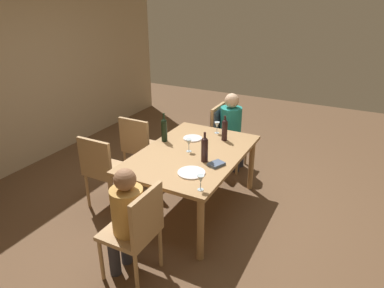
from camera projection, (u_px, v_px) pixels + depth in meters
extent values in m
plane|color=brown|center=(192.00, 207.00, 4.22)|extent=(10.00, 10.00, 0.00)
cube|color=tan|center=(17.00, 74.00, 4.82)|extent=(6.40, 0.12, 2.70)
cube|color=#A87F51|center=(192.00, 154.00, 3.93)|extent=(1.64, 1.09, 0.04)
cylinder|color=#A87F51|center=(200.00, 229.00, 3.27)|extent=(0.07, 0.07, 0.70)
cylinder|color=#A87F51|center=(251.00, 165.00, 4.49)|extent=(0.07, 0.07, 0.70)
cylinder|color=#A87F51|center=(120.00, 203.00, 3.67)|extent=(0.07, 0.07, 0.70)
cylinder|color=#A87F51|center=(186.00, 150.00, 4.89)|extent=(0.07, 0.07, 0.70)
cylinder|color=tan|center=(246.00, 151.00, 5.18)|extent=(0.04, 0.04, 0.44)
cylinder|color=tan|center=(237.00, 161.00, 4.87)|extent=(0.04, 0.04, 0.44)
cylinder|color=tan|center=(222.00, 146.00, 5.34)|extent=(0.04, 0.04, 0.44)
cylinder|color=tan|center=(212.00, 155.00, 5.03)|extent=(0.04, 0.04, 0.44)
cube|color=tan|center=(230.00, 138.00, 5.01)|extent=(0.44, 0.44, 0.04)
cube|color=tan|center=(218.00, 120.00, 4.99)|extent=(0.44, 0.04, 0.44)
cube|color=#4C5B75|center=(218.00, 119.00, 4.98)|extent=(0.40, 0.07, 0.31)
cylinder|color=tan|center=(101.00, 260.00, 3.08)|extent=(0.04, 0.04, 0.44)
cylinder|color=tan|center=(127.00, 235.00, 3.39)|extent=(0.04, 0.04, 0.44)
cylinder|color=tan|center=(136.00, 274.00, 2.92)|extent=(0.04, 0.04, 0.44)
cylinder|color=tan|center=(160.00, 247.00, 3.23)|extent=(0.04, 0.04, 0.44)
cube|color=tan|center=(130.00, 232.00, 3.06)|extent=(0.44, 0.44, 0.04)
cube|color=tan|center=(147.00, 216.00, 2.88)|extent=(0.44, 0.04, 0.44)
cylinder|color=tan|center=(108.00, 177.00, 4.45)|extent=(0.04, 0.04, 0.44)
cylinder|color=tan|center=(133.00, 184.00, 4.29)|extent=(0.04, 0.04, 0.44)
cylinder|color=tan|center=(88.00, 191.00, 4.14)|extent=(0.04, 0.04, 0.44)
cylinder|color=tan|center=(113.00, 199.00, 3.98)|extent=(0.04, 0.04, 0.44)
cube|color=tan|center=(109.00, 170.00, 4.12)|extent=(0.44, 0.44, 0.04)
cube|color=tan|center=(95.00, 158.00, 3.86)|extent=(0.04, 0.44, 0.44)
cylinder|color=tan|center=(142.00, 155.00, 5.05)|extent=(0.04, 0.04, 0.44)
cylinder|color=tan|center=(164.00, 160.00, 4.89)|extent=(0.04, 0.04, 0.44)
cylinder|color=tan|center=(126.00, 165.00, 4.74)|extent=(0.04, 0.04, 0.44)
cylinder|color=tan|center=(149.00, 171.00, 4.58)|extent=(0.04, 0.04, 0.44)
cube|color=tan|center=(144.00, 147.00, 4.72)|extent=(0.44, 0.44, 0.04)
cube|color=tan|center=(134.00, 136.00, 4.46)|extent=(0.04, 0.44, 0.44)
cylinder|color=#33333D|center=(240.00, 152.00, 5.11)|extent=(0.11, 0.11, 0.46)
cylinder|color=#33333D|center=(236.00, 157.00, 4.97)|extent=(0.11, 0.11, 0.46)
cylinder|color=teal|center=(231.00, 123.00, 4.91)|extent=(0.30, 0.30, 0.46)
sphere|color=beige|center=(232.00, 101.00, 4.78)|extent=(0.20, 0.20, 0.20)
cylinder|color=#33333D|center=(114.00, 254.00, 3.14)|extent=(0.10, 0.10, 0.46)
cylinder|color=#33333D|center=(125.00, 243.00, 3.27)|extent=(0.10, 0.10, 0.46)
cylinder|color=tan|center=(128.00, 211.00, 2.97)|extent=(0.28, 0.28, 0.44)
sphere|color=#996B4C|center=(125.00, 180.00, 2.84)|extent=(0.19, 0.19, 0.19)
cylinder|color=black|center=(164.00, 132.00, 4.16)|extent=(0.07, 0.07, 0.24)
sphere|color=black|center=(164.00, 122.00, 4.11)|extent=(0.07, 0.07, 0.07)
cylinder|color=black|center=(164.00, 117.00, 4.09)|extent=(0.03, 0.03, 0.10)
cylinder|color=black|center=(225.00, 132.00, 4.19)|extent=(0.07, 0.07, 0.22)
sphere|color=black|center=(225.00, 123.00, 4.14)|extent=(0.07, 0.07, 0.07)
cylinder|color=black|center=(225.00, 119.00, 4.12)|extent=(0.03, 0.03, 0.08)
cylinder|color=black|center=(205.00, 152.00, 3.67)|extent=(0.07, 0.07, 0.22)
sphere|color=black|center=(205.00, 141.00, 3.62)|extent=(0.07, 0.07, 0.07)
cylinder|color=black|center=(205.00, 136.00, 3.59)|extent=(0.03, 0.03, 0.09)
cylinder|color=silver|center=(201.00, 190.00, 3.18)|extent=(0.06, 0.06, 0.00)
cylinder|color=silver|center=(201.00, 186.00, 3.16)|extent=(0.01, 0.01, 0.07)
cone|color=silver|center=(201.00, 179.00, 3.13)|extent=(0.07, 0.07, 0.07)
cylinder|color=silver|center=(189.00, 151.00, 3.93)|extent=(0.06, 0.06, 0.00)
cylinder|color=silver|center=(189.00, 148.00, 3.92)|extent=(0.01, 0.01, 0.07)
cone|color=silver|center=(189.00, 142.00, 3.89)|extent=(0.07, 0.07, 0.07)
cylinder|color=silver|center=(217.00, 133.00, 4.45)|extent=(0.06, 0.06, 0.00)
cylinder|color=silver|center=(217.00, 130.00, 4.43)|extent=(0.01, 0.01, 0.07)
cone|color=silver|center=(217.00, 125.00, 4.40)|extent=(0.07, 0.07, 0.07)
cylinder|color=white|center=(193.00, 138.00, 4.27)|extent=(0.23, 0.23, 0.01)
cylinder|color=white|center=(191.00, 173.00, 3.46)|extent=(0.28, 0.28, 0.01)
cube|color=#4C5B75|center=(216.00, 164.00, 3.61)|extent=(0.19, 0.17, 0.03)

